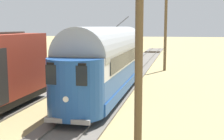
{
  "coord_description": "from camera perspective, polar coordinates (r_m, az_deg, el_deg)",
  "views": [
    {
      "loc": [
        -6.77,
        19.67,
        4.32
      ],
      "look_at": [
        -2.83,
        1.94,
        1.7
      ],
      "focal_mm": 48.48,
      "sensor_mm": 36.0,
      "label": 1
    }
  ],
  "objects": [
    {
      "name": "catenary_pole_mid_near",
      "position": [
        10.44,
        4.65,
        6.41
      ],
      "size": [
        3.2,
        0.28,
        7.62
      ],
      "color": "brown",
      "rests_on": "ground"
    },
    {
      "name": "track_streetcar_siding",
      "position": [
        20.89,
        0.3,
        -3.57
      ],
      "size": [
        2.8,
        80.0,
        0.18
      ],
      "color": "#666059",
      "rests_on": "ground"
    },
    {
      "name": "catenary_pole_foreground",
      "position": [
        30.08,
        9.88,
        7.47
      ],
      "size": [
        3.2,
        0.28,
        7.62
      ],
      "color": "brown",
      "rests_on": "ground"
    },
    {
      "name": "vintage_streetcar",
      "position": [
        19.47,
        -0.39,
        2.12
      ],
      "size": [
        2.65,
        15.75,
        5.01
      ],
      "color": "#1E4C93",
      "rests_on": "ground"
    },
    {
      "name": "ground_plane",
      "position": [
        21.25,
        -6.33,
        -3.56
      ],
      "size": [
        220.0,
        220.0,
        0.0
      ],
      "primitive_type": "plane",
      "color": "tan"
    },
    {
      "name": "track_adjacent_siding",
      "position": [
        22.41,
        -11.99,
        -2.94
      ],
      "size": [
        2.8,
        80.0,
        0.18
      ],
      "color": "#666059",
      "rests_on": "ground"
    }
  ]
}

